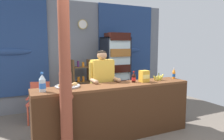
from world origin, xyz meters
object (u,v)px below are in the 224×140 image
Objects in this scene: pastry_tray at (68,86)px; banana_bunch at (159,78)px; stall_counter at (119,107)px; shopkeeper at (102,80)px; soda_bottle_orange_soda at (174,74)px; soda_bottle_cola at (134,78)px; snack_box_choco_powder at (144,76)px; bottle_shelf_rack at (81,84)px; timber_post at (65,76)px; plastic_lawn_chair at (39,99)px; soda_bottle_water at (42,83)px; drink_fridge at (116,67)px.

pastry_tray is 1.78m from banana_bunch.
shopkeeper is at bearing 98.91° from stall_counter.
soda_bottle_orange_soda reaches higher than pastry_tray.
soda_bottle_cola is 0.98× the size of snack_box_choco_powder.
shopkeeper is at bearing 156.96° from banana_bunch.
timber_post is at bearing -111.61° from bottle_shelf_rack.
soda_bottle_water is (-0.08, -1.49, 0.62)m from plastic_lawn_chair.
soda_bottle_water is at bearing -157.51° from pastry_tray.
snack_box_choco_powder is (1.86, 0.04, -0.02)m from soda_bottle_water.
soda_bottle_water is at bearing -178.00° from soda_bottle_orange_soda.
bottle_shelf_rack is 1.93m from soda_bottle_cola.
bottle_shelf_rack reaches higher than pastry_tray.
soda_bottle_cola is (1.38, 0.43, -0.18)m from timber_post.
shopkeeper is 5.99× the size of banana_bunch.
soda_bottle_orange_soda is at bearing -50.90° from bottle_shelf_rack.
snack_box_choco_powder is (1.78, -1.45, 0.60)m from plastic_lawn_chair.
drink_fridge is 1.02m from bottle_shelf_rack.
drink_fridge is 8.68× the size of soda_bottle_orange_soda.
snack_box_choco_powder is (0.69, -0.43, 0.09)m from shopkeeper.
timber_post is 0.60m from pastry_tray.
pastry_tray is at bearing 74.04° from timber_post.
shopkeeper is 5.28× the size of soda_bottle_water.
snack_box_choco_powder reaches higher than soda_bottle_cola.
soda_bottle_water is at bearing -158.08° from shopkeeper.
timber_post reaches higher than drink_fridge.
soda_bottle_orange_soda is at bearing 7.40° from banana_bunch.
drink_fridge reaches higher than plastic_lawn_chair.
timber_post is 1.24m from shopkeeper.
soda_bottle_cola reaches higher than plastic_lawn_chair.
drink_fridge is at bearing 53.75° from shopkeeper.
banana_bunch reaches higher than stall_counter.
pastry_tray is at bearing 175.51° from banana_bunch.
soda_bottle_orange_soda reaches higher than banana_bunch.
timber_post reaches higher than soda_bottle_cola.
bottle_shelf_rack is 1.47m from shopkeeper.
soda_bottle_cola is at bearing -104.79° from drink_fridge.
banana_bunch is (2.20, 0.04, -0.07)m from soda_bottle_water.
shopkeeper is (-0.09, 0.54, 0.41)m from stall_counter.
drink_fridge reaches higher than snack_box_choco_powder.
shopkeeper is (-0.91, -1.24, -0.08)m from drink_fridge.
shopkeeper is at bearing -43.07° from plastic_lawn_chair.
timber_post is 1.98m from banana_bunch.
bottle_shelf_rack is at bearing 118.95° from banana_bunch.
timber_post is 2.41m from soda_bottle_orange_soda.
drink_fridge is at bearing 82.34° from snack_box_choco_powder.
timber_post reaches higher than shopkeeper.
pastry_tray is at bearing 174.56° from snack_box_choco_powder.
stall_counter is 0.68m from shopkeeper.
shopkeeper is at bearing 147.65° from snack_box_choco_powder.
timber_post is 6.20× the size of pastry_tray.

